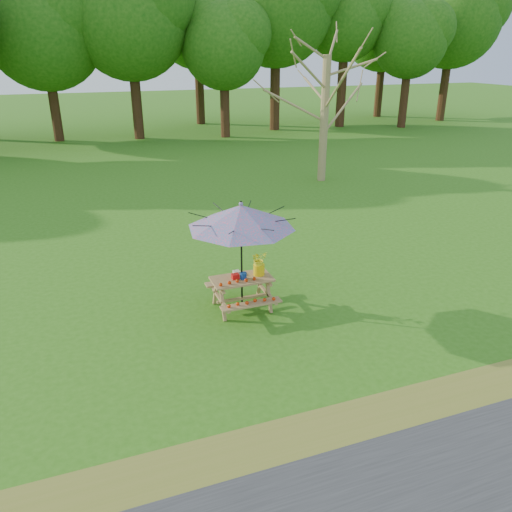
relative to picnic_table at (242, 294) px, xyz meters
name	(u,v)px	position (x,y,z in m)	size (l,w,h in m)	color
ground	(212,344)	(-0.94, -1.10, -0.33)	(120.00, 120.00, 0.00)	#337015
drygrass_strip	(271,455)	(-0.94, -3.90, -0.32)	(120.00, 1.20, 0.01)	olive
picnic_table	(242,294)	(0.00, 0.00, 0.00)	(1.20, 1.32, 0.67)	#A9834C
patio_umbrella	(241,216)	(0.00, 0.00, 1.62)	(2.54, 2.54, 2.25)	black
produce_bins	(239,275)	(-0.04, 0.04, 0.40)	(0.28, 0.39, 0.13)	red
tomatoes_row	(237,281)	(-0.15, -0.18, 0.38)	(0.77, 0.13, 0.07)	red
flower_bucket	(259,262)	(0.38, 0.04, 0.61)	(0.34, 0.31, 0.50)	yellow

